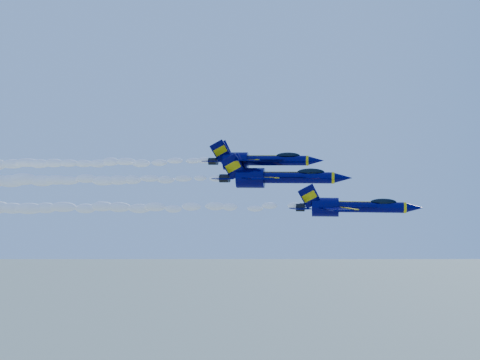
# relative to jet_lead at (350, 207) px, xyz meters

# --- Properties ---
(jet_lead) EXTENTS (16.14, 13.24, 6.00)m
(jet_lead) POSITION_rel_jet_lead_xyz_m (0.00, 0.00, 0.00)
(jet_lead) COLOR #02003C
(smoke_trail_jet_lead) EXTENTS (57.44, 2.19, 1.97)m
(smoke_trail_jet_lead) POSITION_rel_jet_lead_xyz_m (-35.62, 0.00, -0.48)
(smoke_trail_jet_lead) COLOR white
(jet_second) EXTENTS (19.81, 16.25, 7.36)m
(jet_second) POSITION_rel_jet_lead_xyz_m (-10.62, 11.03, 3.57)
(jet_second) COLOR #02003C
(smoke_trail_jet_second) EXTENTS (57.44, 2.68, 2.41)m
(smoke_trail_jet_second) POSITION_rel_jet_lead_xyz_m (-47.81, 11.03, 3.06)
(smoke_trail_jet_second) COLOR white
(jet_third) EXTENTS (18.35, 15.05, 6.82)m
(jet_third) POSITION_rel_jet_lead_xyz_m (-14.02, 16.23, 6.18)
(jet_third) COLOR #02003C
(smoke_trail_jet_third) EXTENTS (57.44, 2.48, 2.24)m
(smoke_trail_jet_third) POSITION_rel_jet_lead_xyz_m (-50.59, 16.23, 5.68)
(smoke_trail_jet_third) COLOR white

